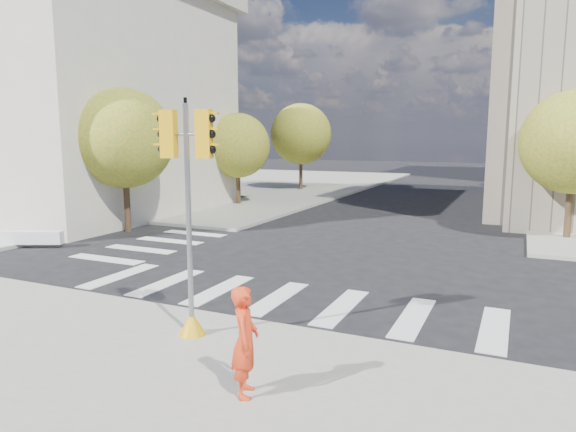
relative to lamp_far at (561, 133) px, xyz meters
The scene contains 12 objects.
ground 29.48m from the lamp_far, 105.95° to the right, with size 160.00×160.00×0.00m, color black.
sidewalk_far_left 28.43m from the lamp_far, behind, with size 28.00×40.00×0.15m, color gray.
classical_building 34.46m from the lamp_far, 144.46° to the right, with size 19.00×15.00×12.70m.
tree_lw_near 30.30m from the lamp_far, 127.63° to the right, with size 4.40×4.40×6.41m.
tree_lw_mid 23.21m from the lamp_far, 142.88° to the right, with size 4.00×4.00×5.77m.
tree_lw_far 18.93m from the lamp_far, 167.80° to the right, with size 4.80×4.80×6.95m.
tree_re_near 18.01m from the lamp_far, 91.59° to the right, with size 4.20×4.20×6.16m.
tree_re_mid 6.03m from the lamp_far, 94.76° to the right, with size 4.60×4.60×6.66m.
tree_re_far 6.06m from the lamp_far, 94.76° to the left, with size 4.00×4.00×5.88m.
lamp_far is the anchor object (origin of this frame).
traffic_signal 34.51m from the lamp_far, 104.20° to the right, with size 1.08×0.56×4.87m.
photographer 35.84m from the lamp_far, 99.99° to the right, with size 0.65×0.43×1.80m, color red.
Camera 1 is at (5.64, -13.87, 4.23)m, focal length 32.00 mm.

